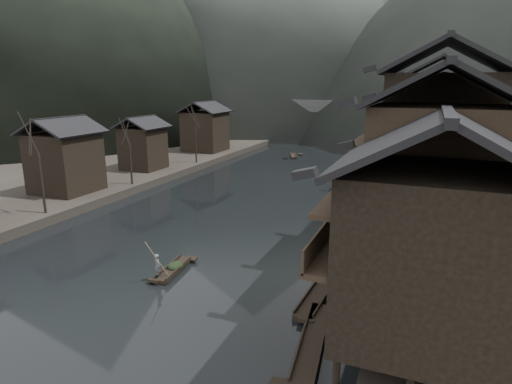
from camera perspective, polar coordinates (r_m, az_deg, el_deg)
The scene contains 12 objects.
water at distance 32.89m, azimuth -10.64°, elevation -8.88°, with size 300.00×300.00×0.00m, color black.
left_bank at distance 84.15m, azimuth -16.10°, elevation 5.49°, with size 40.00×200.00×1.20m, color #2D2823.
stilt_houses at distance 45.04m, azimuth 23.05°, elevation 8.26°, with size 9.00×67.60×16.05m.
left_houses at distance 59.11m, azimuth -17.19°, elevation 6.79°, with size 8.10×53.20×8.73m.
bare_trees at distance 48.61m, azimuth -22.16°, elevation 6.18°, with size 3.93×45.09×7.87m.
moored_sampans at distance 47.75m, azimuth 15.46°, elevation -1.49°, with size 3.06×63.29×0.47m.
midriver_boats at distance 81.10m, azimuth 10.19°, elevation 5.23°, with size 11.17×45.91×0.45m.
stone_bridge at distance 98.92m, azimuth 12.60°, elevation 9.60°, with size 40.00×6.00×9.00m.
hero_sampan at distance 30.87m, azimuth -10.91°, elevation -10.10°, with size 1.43×4.62×0.43m.
cargo_heap at distance 30.80m, azimuth -10.71°, elevation -9.07°, with size 1.00×1.31×0.60m, color black.
boatman at distance 29.34m, azimuth -13.02°, elevation -9.22°, with size 0.63×0.42×1.74m, color slate.
bamboo_pole at distance 28.30m, azimuth -12.98°, elevation -4.51°, with size 0.06×0.06×3.83m, color #8C7A51.
Camera 1 is at (16.79, -25.18, 12.89)m, focal length 30.00 mm.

